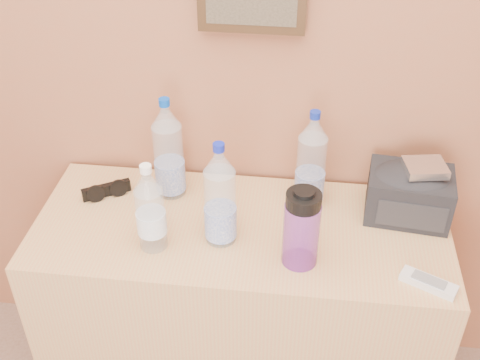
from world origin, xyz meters
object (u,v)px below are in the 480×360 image
(pet_small, at_px, (150,212))
(toiletry_bag, at_px, (409,192))
(sunglasses, at_px, (106,190))
(pet_large_d, at_px, (220,199))
(nalgene_bottle, at_px, (302,228))
(dresser, at_px, (240,314))
(pet_large_c, at_px, (311,164))
(ac_remote, at_px, (428,283))
(foil_packet, at_px, (425,168))
(pet_large_b, at_px, (168,153))

(pet_small, relative_size, toiletry_bag, 1.13)
(pet_small, bearing_deg, sunglasses, 134.06)
(pet_large_d, relative_size, nalgene_bottle, 1.34)
(dresser, xyz_separation_m, sunglasses, (-0.44, 0.10, 0.41))
(pet_large_c, bearing_deg, ac_remote, -44.76)
(pet_large_d, bearing_deg, pet_large_c, 39.67)
(pet_small, xyz_separation_m, foil_packet, (0.75, 0.22, 0.06))
(nalgene_bottle, xyz_separation_m, sunglasses, (-0.62, 0.22, -0.10))
(pet_large_b, relative_size, ac_remote, 2.26)
(pet_small, height_order, toiletry_bag, pet_small)
(ac_remote, bearing_deg, pet_large_d, -165.72)
(pet_large_c, height_order, foil_packet, pet_large_c)
(dresser, xyz_separation_m, nalgene_bottle, (0.18, -0.12, 0.50))
(pet_large_c, bearing_deg, nalgene_bottle, -93.51)
(pet_large_c, xyz_separation_m, sunglasses, (-0.63, -0.04, -0.12))
(pet_large_d, height_order, pet_small, pet_large_d)
(sunglasses, bearing_deg, toiletry_bag, -29.73)
(pet_large_c, distance_m, toiletry_bag, 0.30)
(pet_small, bearing_deg, toiletry_bag, 17.55)
(nalgene_bottle, bearing_deg, pet_large_d, 164.18)
(pet_large_b, relative_size, pet_small, 1.21)
(pet_large_c, relative_size, toiletry_bag, 1.32)
(foil_packet, bearing_deg, pet_small, -163.42)
(sunglasses, height_order, ac_remote, sunglasses)
(ac_remote, distance_m, toiletry_bag, 0.31)
(sunglasses, distance_m, toiletry_bag, 0.93)
(dresser, height_order, pet_large_d, pet_large_d)
(nalgene_bottle, bearing_deg, dresser, 145.50)
(dresser, bearing_deg, pet_large_b, 149.07)
(toiletry_bag, bearing_deg, pet_small, -156.44)
(pet_large_d, xyz_separation_m, sunglasses, (-0.39, 0.16, -0.12))
(pet_large_d, relative_size, toiletry_bag, 1.33)
(ac_remote, bearing_deg, dresser, -172.70)
(sunglasses, height_order, foil_packet, foil_packet)
(foil_packet, bearing_deg, sunglasses, -179.16)
(pet_large_c, xyz_separation_m, pet_large_d, (-0.24, -0.20, 0.00))
(dresser, relative_size, sunglasses, 8.02)
(dresser, bearing_deg, toiletry_bag, 13.73)
(sunglasses, bearing_deg, pet_large_b, -18.78)
(dresser, relative_size, pet_small, 4.48)
(nalgene_bottle, xyz_separation_m, toiletry_bag, (0.31, 0.24, -0.04))
(dresser, distance_m, pet_small, 0.57)
(pet_large_d, height_order, ac_remote, pet_large_d)
(pet_large_b, height_order, ac_remote, pet_large_b)
(nalgene_bottle, distance_m, ac_remote, 0.36)
(pet_large_c, height_order, toiletry_bag, pet_large_c)
(dresser, distance_m, pet_large_b, 0.60)
(pet_large_c, bearing_deg, pet_large_d, -140.33)
(pet_large_b, distance_m, pet_large_d, 0.28)
(pet_small, distance_m, foil_packet, 0.79)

